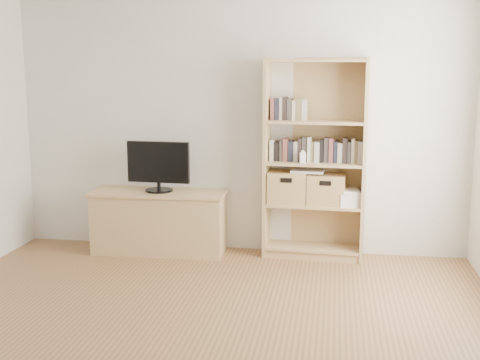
% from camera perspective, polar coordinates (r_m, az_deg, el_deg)
% --- Properties ---
extents(back_wall, '(4.50, 0.02, 2.60)m').
position_cam_1_polar(back_wall, '(6.00, -0.12, 5.54)').
color(back_wall, silver).
rests_on(back_wall, floor).
extents(tv_stand, '(1.31, 0.52, 0.59)m').
position_cam_1_polar(tv_stand, '(6.10, -7.61, -4.04)').
color(tv_stand, tan).
rests_on(tv_stand, floor).
extents(bookshelf, '(0.98, 0.39, 1.92)m').
position_cam_1_polar(bookshelf, '(5.79, 7.11, 1.93)').
color(bookshelf, tan).
rests_on(bookshelf, floor).
extents(television, '(0.63, 0.08, 0.49)m').
position_cam_1_polar(television, '(5.98, -7.74, 1.28)').
color(television, black).
rests_on(television, tv_stand).
extents(books_row_mid, '(0.76, 0.20, 0.20)m').
position_cam_1_polar(books_row_mid, '(5.80, 7.15, 2.74)').
color(books_row_mid, beige).
rests_on(books_row_mid, bookshelf).
extents(books_row_upper, '(0.36, 0.14, 0.19)m').
position_cam_1_polar(books_row_upper, '(5.79, 5.11, 6.61)').
color(books_row_upper, beige).
rests_on(books_row_upper, bookshelf).
extents(baby_monitor, '(0.06, 0.05, 0.10)m').
position_cam_1_polar(baby_monitor, '(5.69, 5.96, 2.10)').
color(baby_monitor, white).
rests_on(baby_monitor, bookshelf).
extents(basket_left, '(0.38, 0.31, 0.31)m').
position_cam_1_polar(basket_left, '(5.86, 4.55, -0.66)').
color(basket_left, tan).
rests_on(basket_left, bookshelf).
extents(basket_right, '(0.37, 0.31, 0.29)m').
position_cam_1_polar(basket_right, '(5.82, 8.20, -0.87)').
color(basket_right, tan).
rests_on(basket_right, bookshelf).
extents(laptop, '(0.32, 0.23, 0.02)m').
position_cam_1_polar(laptop, '(5.80, 6.44, 0.86)').
color(laptop, white).
rests_on(laptop, basket_left).
extents(magazine_stack, '(0.23, 0.30, 0.13)m').
position_cam_1_polar(magazine_stack, '(5.83, 10.28, -1.72)').
color(magazine_stack, beige).
rests_on(magazine_stack, bookshelf).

